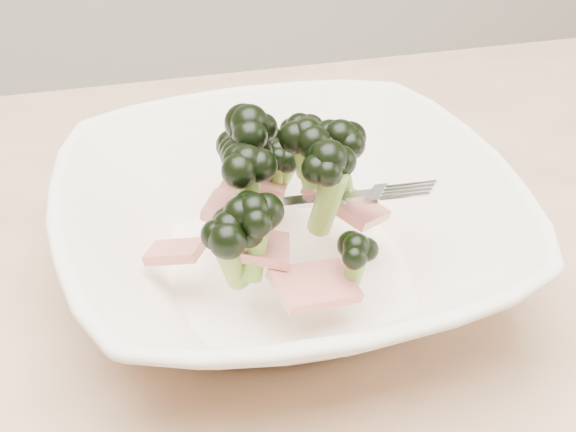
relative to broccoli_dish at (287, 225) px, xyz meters
name	(u,v)px	position (x,y,z in m)	size (l,w,h in m)	color
broccoli_dish	(287,225)	(0.00, 0.00, 0.00)	(0.32, 0.32, 0.13)	white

